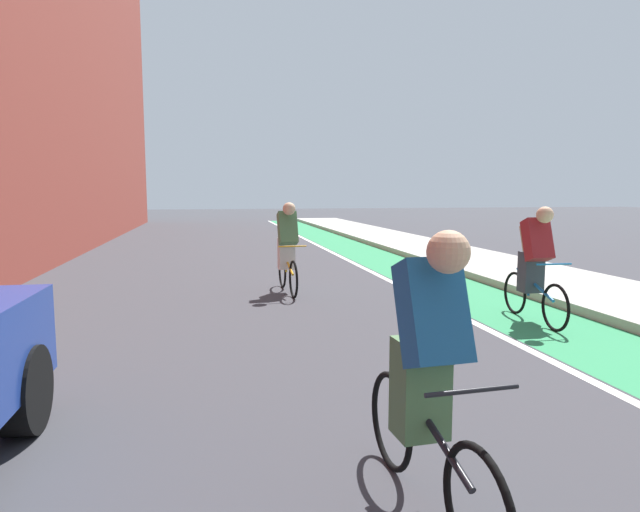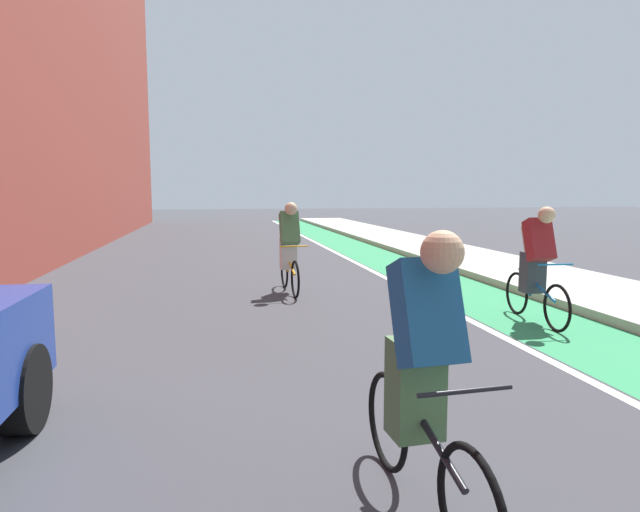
# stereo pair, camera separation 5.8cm
# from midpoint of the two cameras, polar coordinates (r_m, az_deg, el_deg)

# --- Properties ---
(ground_plane) EXTENTS (94.08, 94.08, 0.00)m
(ground_plane) POSITION_cam_midpoint_polar(r_m,az_deg,el_deg) (10.64, -5.58, -3.02)
(ground_plane) COLOR #38383D
(bike_lane_paint) EXTENTS (1.60, 42.76, 0.00)m
(bike_lane_paint) POSITION_cam_midpoint_polar(r_m,az_deg,el_deg) (13.32, 8.61, -1.10)
(bike_lane_paint) COLOR #2D8451
(bike_lane_paint) RESTS_ON ground
(lane_divider_stripe) EXTENTS (0.12, 42.76, 0.00)m
(lane_divider_stripe) POSITION_cam_midpoint_polar(r_m,az_deg,el_deg) (13.05, 4.87, -1.21)
(lane_divider_stripe) COLOR white
(lane_divider_stripe) RESTS_ON ground
(sidewalk_right) EXTENTS (2.52, 42.76, 0.14)m
(sidewalk_right) POSITION_cam_midpoint_polar(r_m,az_deg,el_deg) (14.12, 16.53, -0.58)
(sidewalk_right) COLOR #A8A59E
(sidewalk_right) RESTS_ON ground
(cyclist_mid) EXTENTS (0.48, 1.68, 1.60)m
(cyclist_mid) POSITION_cam_midpoint_polar(r_m,az_deg,el_deg) (3.12, 11.10, -11.74)
(cyclist_mid) COLOR black
(cyclist_mid) RESTS_ON ground
(cyclist_trailing) EXTENTS (0.48, 1.67, 1.59)m
(cyclist_trailing) POSITION_cam_midpoint_polar(r_m,az_deg,el_deg) (8.06, 21.62, -0.50)
(cyclist_trailing) COLOR black
(cyclist_trailing) RESTS_ON ground
(cyclist_far) EXTENTS (0.48, 1.69, 1.60)m
(cyclist_far) POSITION_cam_midpoint_polar(r_m,az_deg,el_deg) (9.73, -3.02, 0.89)
(cyclist_far) COLOR black
(cyclist_far) RESTS_ON ground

